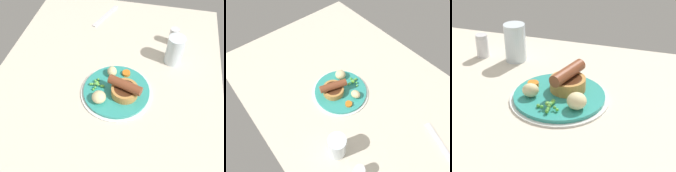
# 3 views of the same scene
# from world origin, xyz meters

# --- Properties ---
(dining_table) EXTENTS (1.10, 0.80, 0.03)m
(dining_table) POSITION_xyz_m (0.00, 0.00, 0.01)
(dining_table) COLOR beige
(dining_table) RESTS_ON ground
(dinner_plate) EXTENTS (0.24, 0.24, 0.01)m
(dinner_plate) POSITION_xyz_m (-0.00, -0.05, 0.04)
(dinner_plate) COLOR silver
(dinner_plate) RESTS_ON dining_table
(sausage_pudding) EXTENTS (0.09, 0.12, 0.06)m
(sausage_pudding) POSITION_xyz_m (-0.01, -0.08, 0.07)
(sausage_pudding) COLOR #BC8442
(sausage_pudding) RESTS_ON dinner_plate
(pea_pile) EXTENTS (0.05, 0.05, 0.02)m
(pea_pile) POSITION_xyz_m (0.00, 0.02, 0.05)
(pea_pile) COLOR #56A636
(pea_pile) RESTS_ON dinner_plate
(potato_chunk_0) EXTENTS (0.05, 0.04, 0.03)m
(potato_chunk_0) POSITION_xyz_m (0.06, -0.02, 0.06)
(potato_chunk_0) COLOR beige
(potato_chunk_0) RESTS_ON dinner_plate
(potato_chunk_1) EXTENTS (0.05, 0.05, 0.04)m
(potato_chunk_1) POSITION_xyz_m (-0.06, 0.00, 0.06)
(potato_chunk_1) COLOR beige
(potato_chunk_1) RESTS_ON dinner_plate
(carrot_slice_5) EXTENTS (0.03, 0.03, 0.01)m
(carrot_slice_5) POSITION_xyz_m (0.07, -0.07, 0.05)
(carrot_slice_5) COLOR orange
(carrot_slice_5) RESTS_ON dinner_plate
(fork) EXTENTS (0.17, 0.08, 0.01)m
(fork) POSITION_xyz_m (0.41, 0.09, 0.03)
(fork) COLOR silver
(fork) RESTS_ON dining_table
(drinking_glass) EXTENTS (0.06, 0.06, 0.11)m
(drinking_glass) POSITION_xyz_m (0.19, -0.22, 0.09)
(drinking_glass) COLOR silver
(drinking_glass) RESTS_ON dining_table
(salt_shaker) EXTENTS (0.04, 0.04, 0.07)m
(salt_shaker) POSITION_xyz_m (0.29, -0.21, 0.06)
(salt_shaker) COLOR silver
(salt_shaker) RESTS_ON dining_table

